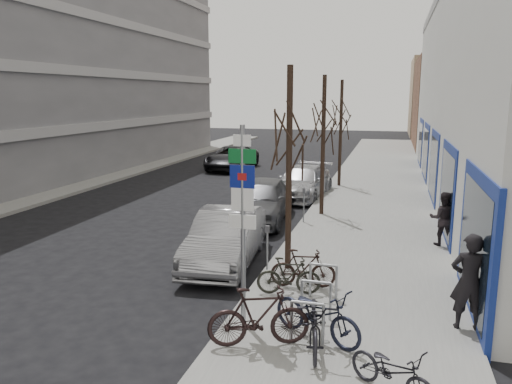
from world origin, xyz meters
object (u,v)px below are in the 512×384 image
Objects in this scene: bike_near_left at (315,317)px; parked_car_front at (226,238)px; bike_near_right at (259,316)px; lane_car at (232,158)px; highway_sign_pole at (243,214)px; bike_far_curb at (393,367)px; meter_back at (324,178)px; tree_mid at (324,112)px; bike_mid_curb at (317,309)px; parked_car_back at (303,182)px; meter_mid at (304,202)px; pedestrian_far at (443,218)px; pedestrian_near at (469,282)px; bike_rack at (316,295)px; tree_far at (341,108)px; tree_near at (290,121)px; meter_front at (267,244)px; parked_car_mid at (261,200)px; bike_mid_inner at (289,275)px; bike_far_inner at (303,268)px.

bike_near_left is 5.46m from parked_car_front.
bike_near_right is 23.62m from lane_car.
bike_far_curb is (2.95, -1.77, -1.84)m from highway_sign_pole.
meter_back is 0.83× the size of bike_far_curb.
tree_mid is 1.03× the size of lane_car.
parked_car_back is at bearing 38.64° from bike_mid_curb.
meter_mid is 8.97m from bike_mid_curb.
meter_back is at bearing 34.68° from bike_mid_curb.
tree_mid reaches higher than meter_mid.
highway_sign_pole is at bearing -79.27° from parked_car_back.
bike_near_left is 1.04m from bike_near_right.
lane_car reaches higher than meter_back.
lane_car is at bearing 57.59° from bike_far_curb.
pedestrian_near is at bearing 92.17° from pedestrian_far.
bike_near_right is 0.36× the size of lane_car.
pedestrian_near reaches higher than meter_back.
bike_rack is at bearing 37.45° from bike_mid_curb.
bike_near_right is 1.25× the size of bike_far_curb.
meter_back reaches higher than bike_near_right.
pedestrian_far is (4.65, -7.18, 0.09)m from meter_back.
lane_car is at bearing 108.64° from highway_sign_pole.
pedestrian_far reaches higher than bike_near_left.
tree_far reaches higher than bike_rack.
bike_far_curb is at bearing -30.90° from highway_sign_pole.
bike_far_curb is 0.78× the size of pedestrian_near.
bike_far_curb is (1.40, -1.49, -0.13)m from bike_mid_curb.
bike_mid_curb is at bearing -85.38° from tree_far.
meter_front is (-0.45, -0.50, -3.19)m from tree_near.
parked_car_mid reaches higher than meter_back.
parked_car_back is at bearing -116.81° from tree_far.
bike_mid_inner is at bearing -77.66° from tree_near.
pedestrian_near is at bearing 12.35° from highway_sign_pole.
parked_car_back is at bearing 110.72° from tree_mid.
parked_car_front is 6.68m from pedestrian_near.
tree_near is 3.58× the size of bike_far_curb.
pedestrian_far is (2.83, 7.43, 0.26)m from bike_near_left.
bike_far_inner is 0.32× the size of parked_car_back.
bike_near_right is (-0.85, -1.44, 0.08)m from bike_rack.
parked_car_back is at bearing 97.83° from tree_near.
bike_mid_curb is (1.01, 0.55, 0.02)m from bike_near_right.
bike_rack is 13.50m from meter_back.
tree_mid is 1.18× the size of parked_car_front.
parked_car_front is (-1.41, -4.71, -0.15)m from meter_mid.
tree_near is 5.72m from pedestrian_near.
bike_near_right is 1.13× the size of pedestrian_far.
bike_mid_curb is 3.10m from pedestrian_near.
pedestrian_near is (11.62, -20.52, 0.39)m from lane_car.
tree_far is 11.00m from pedestrian_far.
parked_car_mid is (-1.70, -5.24, -0.08)m from meter_back.
tree_mid is 12.59m from bike_far_curb.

